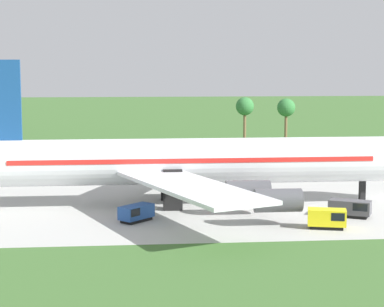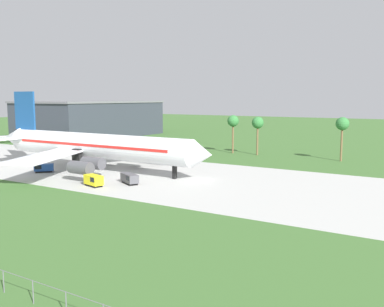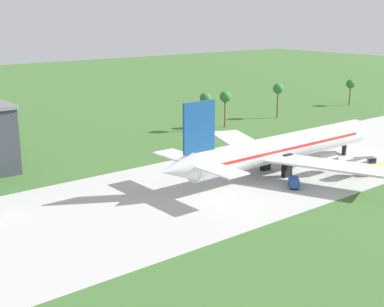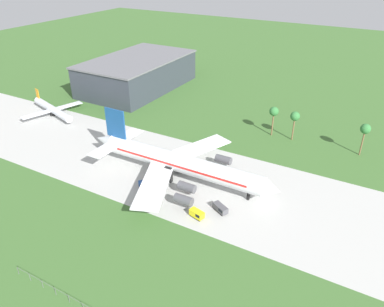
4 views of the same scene
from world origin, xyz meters
The scene contains 7 objects.
ground_plane centered at (0.00, 0.00, 0.00)m, with size 600.00×600.00×0.00m, color #3D662D.
taxiway_strip centered at (0.00, 0.00, 0.01)m, with size 320.00×44.00×0.02m.
jet_airliner centered at (-29.62, -1.94, 5.74)m, with size 67.32×52.26×19.01m.
baggage_tug centered at (-9.82, -11.35, 1.14)m, with size 5.34×4.06×2.08m.
fuel_truck centered at (-35.93, -11.43, 1.08)m, with size 4.43×4.47×1.96m.
catering_van centered at (-14.31, -16.90, 1.22)m, with size 4.63×3.01×2.25m.
palm_tree_row centered at (15.36, 43.53, 9.43)m, with size 79.02×3.60×12.14m.
Camera 3 is at (-119.95, -81.13, 35.65)m, focal length 50.00 mm.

